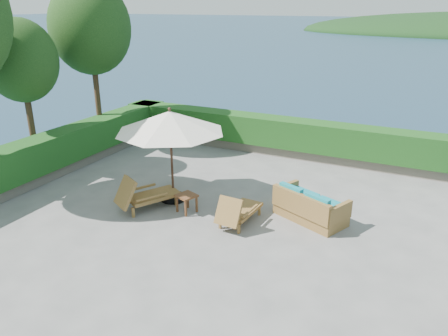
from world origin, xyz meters
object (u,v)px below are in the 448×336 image
at_px(patio_umbrella, 170,123).
at_px(side_table, 187,198).
at_px(lounge_right, 238,211).
at_px(wicker_loveseat, 309,208).
at_px(lounge_left, 145,195).

distance_m(patio_umbrella, side_table, 2.04).
distance_m(lounge_right, wicker_loveseat, 1.83).
height_order(patio_umbrella, lounge_left, patio_umbrella).
bearing_deg(lounge_left, wicker_loveseat, 46.44).
bearing_deg(lounge_left, lounge_right, 35.81).
bearing_deg(lounge_left, side_table, 45.18).
height_order(lounge_left, lounge_right, lounge_left).
distance_m(patio_umbrella, wicker_loveseat, 4.25).
xyz_separation_m(patio_umbrella, lounge_left, (-0.36, -0.84, -1.83)).
relative_size(patio_umbrella, lounge_right, 2.13).
height_order(lounge_right, wicker_loveseat, wicker_loveseat).
height_order(patio_umbrella, wicker_loveseat, patio_umbrella).
bearing_deg(lounge_right, lounge_left, -169.44).
distance_m(lounge_left, lounge_right, 2.61).
bearing_deg(wicker_loveseat, lounge_right, -123.92).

